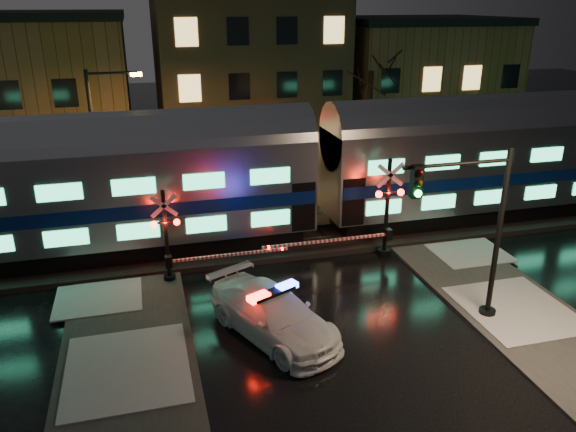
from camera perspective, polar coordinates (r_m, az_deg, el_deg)
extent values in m
plane|color=black|center=(20.81, 2.33, -8.02)|extent=(120.00, 120.00, 0.00)
cube|color=black|center=(25.08, -1.03, -2.41)|extent=(90.00, 4.20, 0.24)
cube|color=brown|center=(40.43, -26.00, 11.02)|extent=(14.00, 10.00, 9.00)
cube|color=brown|center=(40.77, -4.42, 14.87)|extent=(12.00, 11.00, 11.50)
cube|color=brown|center=(44.74, 12.79, 13.04)|extent=(12.00, 10.00, 8.50)
cube|color=black|center=(24.91, -26.90, -3.70)|extent=(24.00, 2.40, 0.80)
cube|color=black|center=(31.65, 26.00, 1.46)|extent=(24.00, 2.40, 0.80)
cube|color=#B7BAC1|center=(31.04, 26.68, 5.46)|extent=(25.00, 3.05, 3.80)
cube|color=navy|center=(31.13, 26.56, 4.75)|extent=(24.75, 3.09, 0.55)
cylinder|color=#B7BAC1|center=(30.69, 27.19, 8.51)|extent=(25.00, 3.05, 3.05)
imported|color=white|center=(18.14, -1.50, -9.98)|extent=(4.07, 5.59, 1.50)
cube|color=black|center=(17.75, -1.52, -7.79)|extent=(1.59, 1.01, 0.10)
cube|color=#FF0C05|center=(17.43, -3.00, -8.24)|extent=(0.77, 0.61, 0.18)
cube|color=#1426FF|center=(18.04, -0.10, -7.13)|extent=(0.77, 0.61, 0.18)
cylinder|color=black|center=(24.04, 9.72, -3.70)|extent=(0.53, 0.53, 0.32)
cylinder|color=black|center=(23.30, 10.01, 0.69)|extent=(0.17, 0.17, 4.25)
sphere|color=#FF0C05|center=(22.71, 9.22, 2.19)|extent=(0.28, 0.28, 0.28)
sphere|color=#FF0C05|center=(23.10, 11.39, 2.37)|extent=(0.28, 0.28, 0.28)
cube|color=white|center=(22.51, 3.96, -2.53)|extent=(5.31, 0.10, 0.10)
cube|color=black|center=(23.45, 10.11, -1.83)|extent=(0.25, 0.30, 0.45)
cylinder|color=black|center=(22.12, -11.91, -6.22)|extent=(0.46, 0.46, 0.28)
cylinder|color=black|center=(21.40, -12.25, -2.15)|extent=(0.15, 0.15, 3.69)
sphere|color=#FF0C05|center=(20.98, -13.49, -0.82)|extent=(0.24, 0.24, 0.24)
sphere|color=#FF0C05|center=(21.01, -11.23, -0.61)|extent=(0.24, 0.24, 0.24)
cube|color=white|center=(21.71, -5.95, -3.95)|extent=(4.61, 0.10, 0.10)
cube|color=black|center=(21.53, -12.03, -4.55)|extent=(0.25, 0.30, 0.45)
cylinder|color=black|center=(20.55, 19.56, -9.27)|extent=(0.55, 0.55, 0.30)
cylinder|color=black|center=(19.34, 20.56, -2.01)|extent=(0.18, 0.18, 5.94)
cylinder|color=black|center=(17.56, 16.84, 5.10)|extent=(3.56, 0.12, 0.12)
cube|color=black|center=(16.87, 12.92, 3.43)|extent=(0.32, 0.28, 0.99)
sphere|color=#0CFF3F|center=(16.83, 13.08, 2.24)|extent=(0.22, 0.22, 0.22)
cylinder|color=black|center=(27.19, -18.95, 6.20)|extent=(0.18, 0.18, 7.32)
cylinder|color=black|center=(26.52, -17.43, 13.70)|extent=(2.20, 0.11, 0.11)
cube|color=#FEA026|center=(26.51, -15.18, 13.72)|extent=(0.50, 0.26, 0.16)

